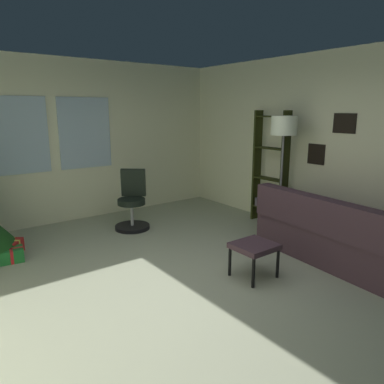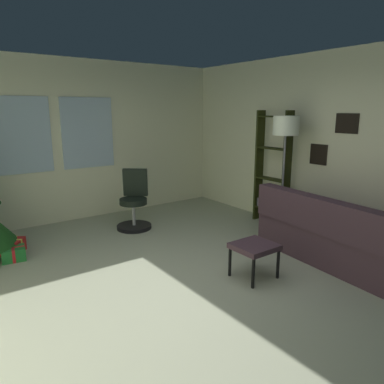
{
  "view_description": "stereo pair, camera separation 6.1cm",
  "coord_description": "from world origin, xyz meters",
  "px_view_note": "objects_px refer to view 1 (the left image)",
  "views": [
    {
      "loc": [
        -2.17,
        -2.92,
        1.9
      ],
      "look_at": [
        0.17,
        0.17,
        1.01
      ],
      "focal_mm": 33.54,
      "sensor_mm": 36.0,
      "label": 1
    },
    {
      "loc": [
        -2.12,
        -2.95,
        1.9
      ],
      "look_at": [
        0.17,
        0.17,
        1.01
      ],
      "focal_mm": 33.54,
      "sensor_mm": 36.0,
      "label": 2
    }
  ],
  "objects_px": {
    "gift_box_green": "(12,255)",
    "floor_lamp": "(284,133)",
    "office_chair": "(132,206)",
    "footstool": "(254,248)",
    "couch": "(346,238)",
    "bookshelf": "(270,176)",
    "gift_box_red": "(10,247)"
  },
  "relations": [
    {
      "from": "gift_box_red",
      "to": "office_chair",
      "type": "bearing_deg",
      "value": -0.05
    },
    {
      "from": "footstool",
      "to": "bookshelf",
      "type": "height_order",
      "value": "bookshelf"
    },
    {
      "from": "bookshelf",
      "to": "floor_lamp",
      "type": "bearing_deg",
      "value": -122.47
    },
    {
      "from": "couch",
      "to": "office_chair",
      "type": "height_order",
      "value": "office_chair"
    },
    {
      "from": "couch",
      "to": "bookshelf",
      "type": "height_order",
      "value": "bookshelf"
    },
    {
      "from": "office_chair",
      "to": "footstool",
      "type": "bearing_deg",
      "value": -83.58
    },
    {
      "from": "gift_box_green",
      "to": "bookshelf",
      "type": "relative_size",
      "value": 0.17
    },
    {
      "from": "gift_box_green",
      "to": "floor_lamp",
      "type": "height_order",
      "value": "floor_lamp"
    },
    {
      "from": "couch",
      "to": "floor_lamp",
      "type": "height_order",
      "value": "floor_lamp"
    },
    {
      "from": "floor_lamp",
      "to": "bookshelf",
      "type": "bearing_deg",
      "value": 57.53
    },
    {
      "from": "footstool",
      "to": "couch",
      "type": "bearing_deg",
      "value": -16.51
    },
    {
      "from": "gift_box_red",
      "to": "bookshelf",
      "type": "xyz_separation_m",
      "value": [
        3.84,
        -1.15,
        0.73
      ]
    },
    {
      "from": "gift_box_red",
      "to": "office_chair",
      "type": "distance_m",
      "value": 1.86
    },
    {
      "from": "gift_box_green",
      "to": "office_chair",
      "type": "relative_size",
      "value": 0.33
    },
    {
      "from": "gift_box_green",
      "to": "floor_lamp",
      "type": "relative_size",
      "value": 0.17
    },
    {
      "from": "footstool",
      "to": "office_chair",
      "type": "relative_size",
      "value": 0.48
    },
    {
      "from": "gift_box_red",
      "to": "floor_lamp",
      "type": "relative_size",
      "value": 0.21
    },
    {
      "from": "footstool",
      "to": "gift_box_green",
      "type": "xyz_separation_m",
      "value": [
        -2.15,
        2.18,
        -0.27
      ]
    },
    {
      "from": "office_chair",
      "to": "floor_lamp",
      "type": "relative_size",
      "value": 0.53
    },
    {
      "from": "gift_box_green",
      "to": "bookshelf",
      "type": "distance_m",
      "value": 4.04
    },
    {
      "from": "gift_box_red",
      "to": "gift_box_green",
      "type": "height_order",
      "value": "gift_box_red"
    },
    {
      "from": "office_chair",
      "to": "bookshelf",
      "type": "xyz_separation_m",
      "value": [
        1.99,
        -1.15,
        0.45
      ]
    },
    {
      "from": "gift_box_red",
      "to": "floor_lamp",
      "type": "height_order",
      "value": "floor_lamp"
    },
    {
      "from": "footstool",
      "to": "bookshelf",
      "type": "distance_m",
      "value": 2.2
    },
    {
      "from": "bookshelf",
      "to": "floor_lamp",
      "type": "distance_m",
      "value": 0.93
    },
    {
      "from": "couch",
      "to": "gift_box_green",
      "type": "distance_m",
      "value": 4.29
    },
    {
      "from": "couch",
      "to": "gift_box_green",
      "type": "height_order",
      "value": "couch"
    },
    {
      "from": "gift_box_red",
      "to": "bookshelf",
      "type": "relative_size",
      "value": 0.2
    },
    {
      "from": "bookshelf",
      "to": "footstool",
      "type": "bearing_deg",
      "value": -143.3
    },
    {
      "from": "footstool",
      "to": "floor_lamp",
      "type": "relative_size",
      "value": 0.26
    },
    {
      "from": "gift_box_red",
      "to": "footstool",
      "type": "bearing_deg",
      "value": -48.96
    },
    {
      "from": "office_chair",
      "to": "gift_box_red",
      "type": "bearing_deg",
      "value": 179.95
    }
  ]
}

